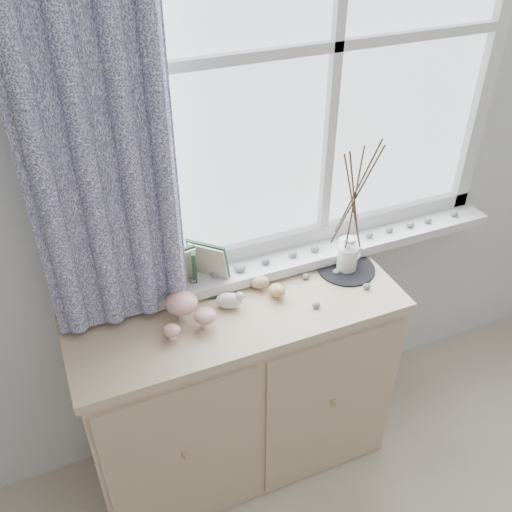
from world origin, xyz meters
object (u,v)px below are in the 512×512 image
Objects in this scene: botanical_book at (196,274)px; twig_pitcher at (355,194)px; toadstool_cluster at (186,309)px; sideboard at (240,390)px.

botanical_book is 0.63m from twig_pitcher.
twig_pitcher is (0.66, 0.05, 0.27)m from toadstool_cluster.
twig_pitcher is at bearing 6.86° from sideboard.
twig_pitcher reaches higher than botanical_book.
sideboard is at bearing -31.98° from botanical_book.
botanical_book is at bearing 131.60° from sideboard.
sideboard is 2.06× the size of twig_pitcher.
twig_pitcher is (0.58, -0.07, 0.23)m from botanical_book.
sideboard is 3.98× the size of botanical_book.
toadstool_cluster reaches higher than sideboard.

